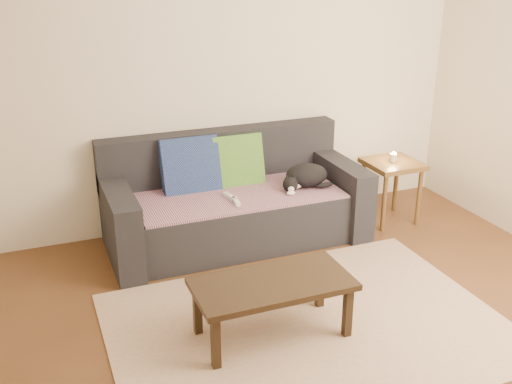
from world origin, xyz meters
TOP-DOWN VIEW (x-y plane):
  - ground at (0.00, 0.00)m, footprint 4.50×4.50m
  - back_wall at (0.00, 2.00)m, footprint 4.50×0.04m
  - sofa at (0.00, 1.57)m, footprint 2.10×0.94m
  - throw_blanket at (0.00, 1.48)m, footprint 1.66×0.74m
  - cushion_navy at (-0.32, 1.74)m, footprint 0.48×0.25m
  - cushion_green at (0.10, 1.74)m, footprint 0.43×0.22m
  - cat at (0.58, 1.43)m, footprint 0.46×0.34m
  - wii_remote_a at (-0.08, 1.29)m, footprint 0.05×0.15m
  - wii_remote_b at (-0.09, 1.41)m, footprint 0.06×0.15m
  - side_table at (1.43, 1.42)m, footprint 0.45×0.45m
  - candle at (1.43, 1.42)m, footprint 0.06×0.06m
  - rug at (0.00, 0.15)m, footprint 2.50×1.80m
  - coffee_table at (-0.25, 0.16)m, footprint 0.97×0.49m

SIDE VIEW (x-z plane):
  - ground at x=0.00m, z-range 0.00..0.00m
  - rug at x=0.00m, z-range 0.00..0.01m
  - sofa at x=0.00m, z-range -0.13..0.74m
  - coffee_table at x=-0.25m, z-range 0.15..0.54m
  - throw_blanket at x=0.00m, z-range 0.42..0.44m
  - wii_remote_a at x=-0.08m, z-range 0.44..0.47m
  - wii_remote_b at x=-0.09m, z-range 0.44..0.47m
  - side_table at x=1.43m, z-range 0.18..0.74m
  - cat at x=0.58m, z-range 0.44..0.63m
  - candle at x=1.43m, z-range 0.55..0.64m
  - cushion_navy at x=-0.32m, z-range 0.38..0.88m
  - cushion_green at x=0.10m, z-range 0.41..0.85m
  - back_wall at x=0.00m, z-range 0.00..2.60m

